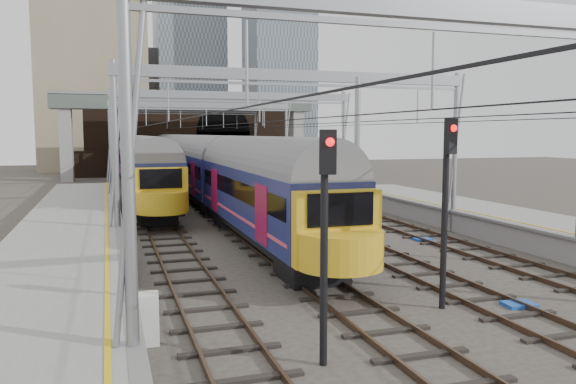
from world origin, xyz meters
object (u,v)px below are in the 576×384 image
object	(u,v)px
train_main	(188,163)
signal_near_centre	(447,192)
train_second	(136,161)
relay_cabinet	(146,319)
signal_near_left	(325,220)

from	to	relation	value
train_main	signal_near_centre	size ratio (longest dim) A/B	12.14
train_main	train_second	bearing A→B (deg)	128.69
train_main	relay_cabinet	size ratio (longest dim) A/B	53.43
train_second	relay_cabinet	bearing A→B (deg)	-92.59
train_second	signal_near_centre	size ratio (longest dim) A/B	9.01
signal_near_left	signal_near_centre	bearing A→B (deg)	50.39
train_main	relay_cabinet	xyz separation A→B (m)	(-5.80, -34.75, -1.90)
train_main	signal_near_left	world-z (taller)	signal_near_left
train_second	train_main	bearing A→B (deg)	-51.31
relay_cabinet	train_main	bearing A→B (deg)	83.78
signal_near_centre	train_main	bearing A→B (deg)	73.59
train_second	signal_near_centre	bearing A→B (deg)	-80.71
relay_cabinet	signal_near_left	bearing A→B (deg)	-31.54
signal_near_centre	relay_cabinet	xyz separation A→B (m)	(-8.28, -0.15, -2.75)
train_main	signal_near_left	distance (m)	37.31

